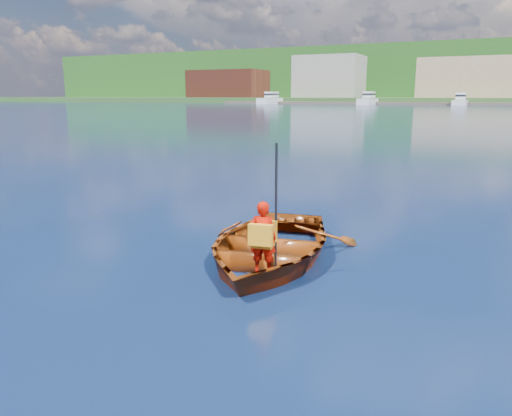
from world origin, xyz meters
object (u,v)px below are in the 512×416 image
child_paddler (263,237)px  dock (482,104)px  rowboat (268,245)px  marina_yachts (495,101)px

child_paddler → dock: 148.48m
rowboat → marina_yachts: (2.07, 142.95, 1.11)m
rowboat → child_paddler: size_ratio=2.25×
child_paddler → rowboat: bearing=109.3°
child_paddler → dock: bearing=90.6°
marina_yachts → rowboat: bearing=-90.8°
rowboat → marina_yachts: marina_yachts is taller
rowboat → marina_yachts: 142.97m
dock → child_paddler: bearing=-89.4°
child_paddler → marina_yachts: bearing=89.3°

